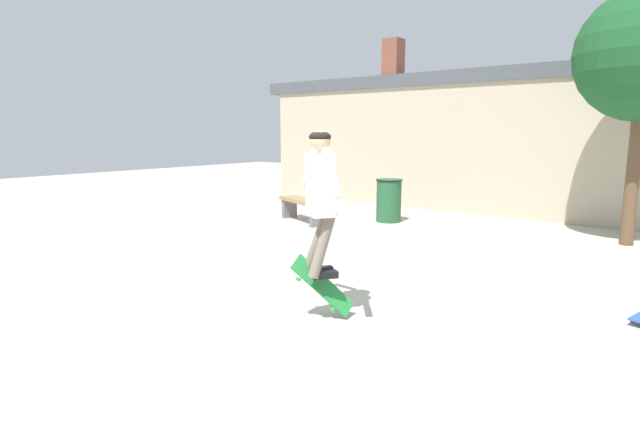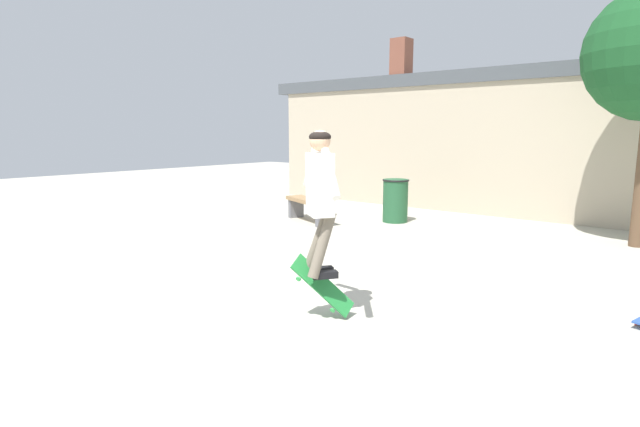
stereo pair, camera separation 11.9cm
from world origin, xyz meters
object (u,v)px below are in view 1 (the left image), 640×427
(skater, at_px, (320,191))
(trash_bin, at_px, (389,199))
(park_bench, at_px, (303,206))
(skateboard_flipping, at_px, (323,286))

(skater, bearing_deg, trash_bin, 59.59)
(trash_bin, bearing_deg, skater, -66.51)
(park_bench, height_order, skater, skater)
(skater, height_order, skateboard_flipping, skater)
(skater, bearing_deg, skateboard_flipping, 17.34)
(trash_bin, relative_size, skateboard_flipping, 1.40)
(trash_bin, distance_m, skateboard_flipping, 5.93)
(skater, relative_size, skateboard_flipping, 2.24)
(skateboard_flipping, bearing_deg, trash_bin, 71.48)
(trash_bin, bearing_deg, skateboard_flipping, -66.31)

